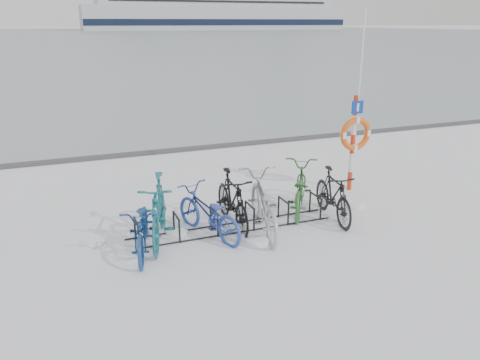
{
  "coord_description": "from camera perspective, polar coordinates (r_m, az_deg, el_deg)",
  "views": [
    {
      "loc": [
        -2.79,
        -7.7,
        3.77
      ],
      "look_at": [
        0.39,
        0.6,
        0.75
      ],
      "focal_mm": 35.0,
      "sensor_mm": 36.0,
      "label": 1
    }
  ],
  "objects": [
    {
      "name": "bike_6",
      "position": [
        9.5,
        11.3,
        -1.62
      ],
      "size": [
        0.73,
        1.79,
        1.04
      ],
      "primitive_type": "imported",
      "rotation": [
        0.0,
        0.0,
        -0.14
      ],
      "color": "black",
      "rests_on": "ground"
    },
    {
      "name": "bike_5",
      "position": [
        9.81,
        7.25,
        -0.81
      ],
      "size": [
        1.58,
        2.02,
        1.02
      ],
      "primitive_type": "imported",
      "rotation": [
        0.0,
        0.0,
        2.61
      ],
      "color": "#2A612A",
      "rests_on": "ground"
    },
    {
      "name": "bike_3",
      "position": [
        8.97,
        -0.96,
        -2.27
      ],
      "size": [
        0.58,
        1.86,
        1.11
      ],
      "primitive_type": "imported",
      "rotation": [
        0.0,
        0.0,
        -0.03
      ],
      "color": "black",
      "rests_on": "ground"
    },
    {
      "name": "cruise_ferry",
      "position": [
        239.9,
        -2.95,
        20.5
      ],
      "size": [
        126.72,
        23.92,
        41.64
      ],
      "color": "silver",
      "rests_on": "ground"
    },
    {
      "name": "ice_sheet",
      "position": [
        162.77,
        -20.82,
        16.24
      ],
      "size": [
        400.0,
        298.0,
        0.02
      ],
      "primitive_type": "cube",
      "color": "#94A1A7",
      "rests_on": "ground"
    },
    {
      "name": "bike_4",
      "position": [
        8.79,
        2.81,
        -2.7
      ],
      "size": [
        1.15,
        2.24,
        1.12
      ],
      "primitive_type": "imported",
      "rotation": [
        0.0,
        0.0,
        2.94
      ],
      "color": "#A7A8AF",
      "rests_on": "ground"
    },
    {
      "name": "bike_rack",
      "position": [
        8.94,
        -0.96,
        -4.93
      ],
      "size": [
        4.0,
        0.48,
        0.46
      ],
      "color": "black",
      "rests_on": "ground"
    },
    {
      "name": "ground",
      "position": [
        9.01,
        -0.96,
        -5.98
      ],
      "size": [
        900.0,
        900.0,
        0.0
      ],
      "primitive_type": "plane",
      "color": "white",
      "rests_on": "ground"
    },
    {
      "name": "lifebuoy_station",
      "position": [
        10.96,
        13.85,
        5.47
      ],
      "size": [
        0.78,
        0.22,
        4.04
      ],
      "color": "red",
      "rests_on": "ground"
    },
    {
      "name": "bike_1",
      "position": [
        8.49,
        -9.92,
        -3.45
      ],
      "size": [
        1.12,
        2.09,
        1.21
      ],
      "primitive_type": "imported",
      "rotation": [
        0.0,
        0.0,
        -0.29
      ],
      "color": "#17606C",
      "rests_on": "ground"
    },
    {
      "name": "bike_0",
      "position": [
        8.19,
        -11.75,
        -5.45
      ],
      "size": [
        1.01,
        1.88,
        0.94
      ],
      "primitive_type": "imported",
      "rotation": [
        0.0,
        0.0,
        -0.23
      ],
      "color": "navy",
      "rests_on": "ground"
    },
    {
      "name": "bike_2",
      "position": [
        8.61,
        -3.96,
        -3.81
      ],
      "size": [
        1.23,
        1.91,
        0.95
      ],
      "primitive_type": "imported",
      "rotation": [
        0.0,
        0.0,
        3.5
      ],
      "color": "#2943A3",
      "rests_on": "ground"
    },
    {
      "name": "snow_drifts",
      "position": [
        8.92,
        -1.15,
        -6.27
      ],
      "size": [
        5.86,
        2.0,
        0.22
      ],
      "color": "white",
      "rests_on": "ground"
    },
    {
      "name": "quay_edge",
      "position": [
        14.37,
        -9.06,
        3.5
      ],
      "size": [
        400.0,
        0.25,
        0.1
      ],
      "primitive_type": "cube",
      "color": "#3F3F42",
      "rests_on": "ground"
    }
  ]
}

